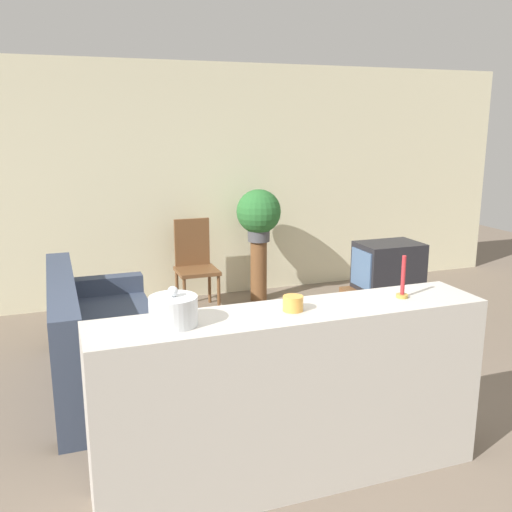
% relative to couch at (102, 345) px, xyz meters
% --- Properties ---
extents(ground_plane, '(14.00, 14.00, 0.00)m').
position_rel_couch_xyz_m(ground_plane, '(0.91, -1.38, -0.31)').
color(ground_plane, '#756656').
extents(wall_back, '(9.00, 0.06, 2.70)m').
position_rel_couch_xyz_m(wall_back, '(0.91, 2.05, 1.04)').
color(wall_back, beige).
rests_on(wall_back, ground_plane).
extents(couch, '(0.84, 1.95, 0.88)m').
position_rel_couch_xyz_m(couch, '(0.00, 0.00, 0.00)').
color(couch, '#384256').
rests_on(couch, ground_plane).
extents(tv_stand, '(0.84, 0.46, 0.41)m').
position_rel_couch_xyz_m(tv_stand, '(2.80, 0.29, -0.10)').
color(tv_stand, brown).
rests_on(tv_stand, ground_plane).
extents(television, '(0.62, 0.44, 0.47)m').
position_rel_couch_xyz_m(television, '(2.80, 0.29, 0.34)').
color(television, '#232328').
rests_on(television, tv_stand).
extents(wooden_chair, '(0.44, 0.44, 0.99)m').
position_rel_couch_xyz_m(wooden_chair, '(1.16, 1.61, 0.22)').
color(wooden_chair, brown).
rests_on(wooden_chair, ground_plane).
extents(plant_stand, '(0.19, 0.19, 0.71)m').
position_rel_couch_xyz_m(plant_stand, '(1.92, 1.62, 0.04)').
color(plant_stand, brown).
rests_on(plant_stand, ground_plane).
extents(potted_plant, '(0.51, 0.51, 0.60)m').
position_rel_couch_xyz_m(potted_plant, '(1.92, 1.62, 0.72)').
color(potted_plant, '#4C4C51').
rests_on(potted_plant, plant_stand).
extents(foreground_counter, '(2.24, 0.44, 1.04)m').
position_rel_couch_xyz_m(foreground_counter, '(0.91, -1.69, 0.21)').
color(foreground_counter, beige).
rests_on(foreground_counter, ground_plane).
extents(decorative_bowl, '(0.25, 0.25, 0.20)m').
position_rel_couch_xyz_m(decorative_bowl, '(0.24, -1.69, 0.80)').
color(decorative_bowl, silver).
rests_on(decorative_bowl, foreground_counter).
extents(candle_jar, '(0.11, 0.11, 0.08)m').
position_rel_couch_xyz_m(candle_jar, '(0.90, -1.69, 0.77)').
color(candle_jar, gold).
rests_on(candle_jar, foreground_counter).
extents(candlestick, '(0.07, 0.07, 0.25)m').
position_rel_couch_xyz_m(candlestick, '(1.59, -1.69, 0.81)').
color(candlestick, '#B7933D').
rests_on(candlestick, foreground_counter).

